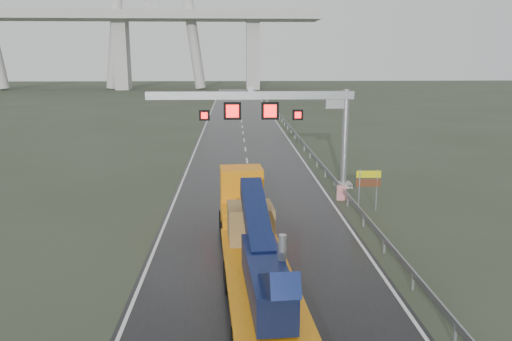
{
  "coord_description": "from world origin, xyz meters",
  "views": [
    {
      "loc": [
        -1.25,
        -17.75,
        9.35
      ],
      "look_at": [
        0.0,
        9.59,
        3.2
      ],
      "focal_mm": 35.0,
      "sensor_mm": 36.0,
      "label": 1
    }
  ],
  "objects_px": {
    "striped_barrier": "(341,193)",
    "sign_gantry": "(280,112)",
    "exit_sign_pair": "(368,182)",
    "heavy_haul_truck": "(253,238)"
  },
  "relations": [
    {
      "from": "sign_gantry",
      "to": "heavy_haul_truck",
      "type": "height_order",
      "value": "sign_gantry"
    },
    {
      "from": "heavy_haul_truck",
      "to": "striped_barrier",
      "type": "distance_m",
      "value": 13.19
    },
    {
      "from": "heavy_haul_truck",
      "to": "striped_barrier",
      "type": "xyz_separation_m",
      "value": [
        6.43,
        11.46,
        -1.11
      ]
    },
    {
      "from": "striped_barrier",
      "to": "sign_gantry",
      "type": "bearing_deg",
      "value": 140.54
    },
    {
      "from": "heavy_haul_truck",
      "to": "exit_sign_pair",
      "type": "bearing_deg",
      "value": 46.29
    },
    {
      "from": "sign_gantry",
      "to": "exit_sign_pair",
      "type": "xyz_separation_m",
      "value": [
        5.0,
        -6.06,
        -3.77
      ]
    },
    {
      "from": "sign_gantry",
      "to": "striped_barrier",
      "type": "height_order",
      "value": "sign_gantry"
    },
    {
      "from": "sign_gantry",
      "to": "exit_sign_pair",
      "type": "distance_m",
      "value": 8.71
    },
    {
      "from": "heavy_haul_truck",
      "to": "striped_barrier",
      "type": "height_order",
      "value": "heavy_haul_truck"
    },
    {
      "from": "sign_gantry",
      "to": "exit_sign_pair",
      "type": "bearing_deg",
      "value": -50.5
    }
  ]
}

